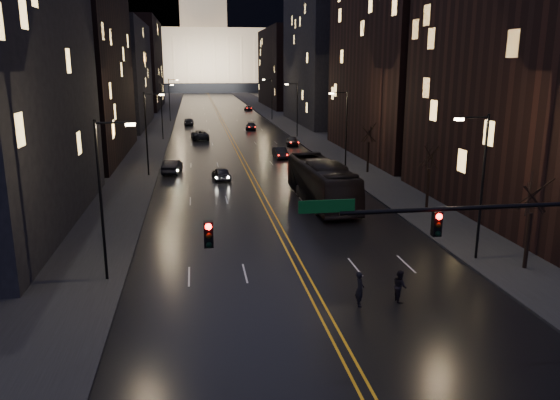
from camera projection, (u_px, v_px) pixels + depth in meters
name	position (u px, v px, depth m)	size (l,w,h in m)	color
ground	(347.00, 358.00, 22.47)	(900.00, 900.00, 0.00)	black
road	(216.00, 110.00, 147.16)	(20.00, 320.00, 0.02)	black
sidewalk_left	(163.00, 110.00, 145.05)	(8.00, 320.00, 0.16)	black
sidewalk_right	(268.00, 109.00, 149.23)	(8.00, 320.00, 0.16)	black
center_line	(216.00, 110.00, 147.15)	(0.62, 320.00, 0.01)	orange
building_left_mid	(69.00, 46.00, 67.76)	(12.00, 30.00, 28.00)	black
building_left_far	(114.00, 74.00, 105.17)	(12.00, 34.00, 20.00)	black
building_left_dist	(137.00, 64.00, 150.73)	(12.00, 40.00, 24.00)	black
building_right_near	(546.00, 62.00, 41.91)	(12.00, 26.00, 24.00)	black
building_right_tall	(405.00, 6.00, 69.00)	(12.00, 30.00, 38.00)	black
building_right_mid	(326.00, 59.00, 110.73)	(12.00, 34.00, 26.00)	black
building_right_dist	(287.00, 68.00, 157.25)	(12.00, 40.00, 22.00)	black
capitol	(205.00, 54.00, 258.14)	(90.00, 50.00, 58.50)	black
traffic_signal	(492.00, 233.00, 22.12)	(17.29, 0.45, 7.00)	black
streetlamp_right_near	(480.00, 180.00, 32.45)	(2.13, 0.25, 9.00)	black
streetlamp_left_near	(104.00, 193.00, 29.22)	(2.13, 0.25, 9.00)	black
streetlamp_right_mid	(345.00, 126.00, 61.23)	(2.13, 0.25, 9.00)	black
streetlamp_left_mid	(148.00, 129.00, 58.00)	(2.13, 0.25, 9.00)	black
streetlamp_right_far	(296.00, 107.00, 90.00)	(2.13, 0.25, 9.00)	black
streetlamp_left_far	(163.00, 108.00, 86.77)	(2.13, 0.25, 9.00)	black
streetlamp_right_dist	(271.00, 97.00, 118.78)	(2.13, 0.25, 9.00)	black
streetlamp_left_dist	(170.00, 98.00, 115.55)	(2.13, 0.25, 9.00)	black
tree_right_near	(533.00, 195.00, 31.00)	(2.40, 2.40, 6.65)	black
tree_right_mid	(430.00, 156.00, 44.43)	(2.40, 2.40, 6.65)	black
tree_right_far	(369.00, 133.00, 59.77)	(2.40, 2.40, 6.65)	black
bus	(322.00, 182.00, 47.15)	(3.14, 13.43, 3.74)	black
oncoming_car_a	(221.00, 174.00, 57.13)	(1.64, 4.08, 1.39)	black
oncoming_car_b	(172.00, 166.00, 60.75)	(1.65, 4.72, 1.55)	black
oncoming_car_c	(200.00, 135.00, 88.35)	(2.58, 5.59, 1.55)	black
oncoming_car_d	(189.00, 121.00, 110.22)	(1.93, 4.74, 1.38)	black
receding_car_a	(280.00, 153.00, 70.60)	(1.48, 4.24, 1.40)	black
receding_car_b	(292.00, 141.00, 81.78)	(1.73, 4.29, 1.46)	black
receding_car_c	(251.00, 126.00, 101.68)	(1.89, 4.65, 1.35)	black
receding_car_d	(248.00, 108.00, 145.83)	(2.12, 4.60, 1.28)	black
pedestrian_a	(360.00, 289.00, 27.10)	(0.67, 0.44, 1.83)	black
pedestrian_b	(400.00, 286.00, 27.68)	(0.81, 0.45, 1.67)	black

